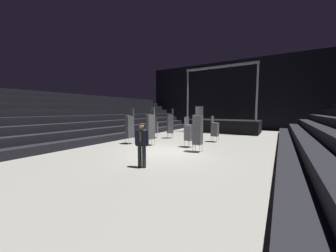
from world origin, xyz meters
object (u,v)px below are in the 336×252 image
object	(u,v)px
chair_stack_front_left	(130,126)
chair_stack_front_right	(189,132)
chair_stack_mid_right	(197,123)
chair_stack_rear_left	(155,127)
stage_riser	(222,125)
chair_stack_mid_left	(170,123)
chair_stack_rear_centre	(215,129)
chair_stack_mid_centre	(198,129)
chair_stack_rear_right	(150,126)
man_with_tie	(142,143)

from	to	relation	value
chair_stack_front_left	chair_stack_front_right	xyz separation A→B (m)	(3.79, 0.96, -0.25)
chair_stack_mid_right	chair_stack_rear_left	distance (m)	3.31
stage_riser	chair_stack_mid_right	xyz separation A→B (m)	(-0.63, -5.23, 0.46)
chair_stack_front_left	chair_stack_front_right	bearing A→B (deg)	-146.85
chair_stack_mid_left	chair_stack_rear_left	xyz separation A→B (m)	(-1.17, -0.40, -0.29)
chair_stack_front_left	chair_stack_rear_left	distance (m)	3.10
chair_stack_mid_right	chair_stack_rear_centre	distance (m)	2.15
chair_stack_mid_left	chair_stack_mid_centre	distance (m)	5.05
stage_riser	chair_stack_mid_right	bearing A→B (deg)	-96.83
chair_stack_rear_right	chair_stack_front_right	bearing A→B (deg)	-136.06
chair_stack_mid_right	chair_stack_rear_right	world-z (taller)	chair_stack_rear_right
man_with_tie	chair_stack_rear_right	world-z (taller)	chair_stack_rear_right
chair_stack_mid_right	chair_stack_rear_centre	bearing A→B (deg)	-118.27
chair_stack_mid_right	chair_stack_rear_left	xyz separation A→B (m)	(-2.87, -1.63, -0.29)
chair_stack_front_left	chair_stack_rear_right	world-z (taller)	chair_stack_rear_right
chair_stack_rear_right	man_with_tie	bearing A→B (deg)	149.49
chair_stack_front_left	chair_stack_mid_centre	world-z (taller)	chair_stack_mid_centre
chair_stack_mid_centre	chair_stack_rear_left	world-z (taller)	chair_stack_mid_centre
chair_stack_mid_centre	chair_stack_rear_centre	distance (m)	3.56
chair_stack_front_right	chair_stack_mid_right	size ratio (longest dim) A/B	0.78
man_with_tie	chair_stack_rear_centre	xyz separation A→B (m)	(0.60, 7.17, -0.07)
stage_riser	man_with_tie	bearing A→B (deg)	-87.53
chair_stack_mid_left	chair_stack_rear_centre	size ratio (longest dim) A/B	1.28
stage_riser	chair_stack_mid_left	size ratio (longest dim) A/B	3.02
chair_stack_front_right	man_with_tie	bearing A→B (deg)	13.53
stage_riser	chair_stack_rear_centre	size ratio (longest dim) A/B	3.88
chair_stack_front_left	chair_stack_rear_centre	size ratio (longest dim) A/B	1.28
stage_riser	chair_stack_front_left	world-z (taller)	stage_riser
chair_stack_front_right	chair_stack_mid_centre	bearing A→B (deg)	57.11
chair_stack_rear_left	chair_stack_rear_right	xyz separation A→B (m)	(1.64, -2.82, 0.34)
chair_stack_mid_right	chair_stack_mid_centre	xyz separation A→B (m)	(2.00, -4.66, 0.04)
man_with_tie	chair_stack_mid_right	world-z (taller)	chair_stack_mid_right
man_with_tie	chair_stack_mid_right	distance (m)	8.38
man_with_tie	chair_stack_mid_left	bearing A→B (deg)	-81.23
chair_stack_mid_centre	chair_stack_rear_left	bearing A→B (deg)	-33.87
stage_riser	chair_stack_mid_centre	distance (m)	9.99
stage_riser	chair_stack_mid_right	world-z (taller)	stage_riser
chair_stack_front_left	chair_stack_rear_left	size ratio (longest dim) A/B	1.35
man_with_tie	chair_stack_front_left	xyz separation A→B (m)	(-3.92, 3.57, 0.18)
chair_stack_rear_centre	chair_stack_mid_centre	bearing A→B (deg)	5.75
chair_stack_mid_centre	chair_stack_rear_right	bearing A→B (deg)	-5.69
chair_stack_rear_left	chair_stack_rear_right	world-z (taller)	chair_stack_rear_right
chair_stack_mid_centre	chair_stack_rear_centre	size ratio (longest dim) A/B	1.33
stage_riser	chair_stack_rear_left	xyz separation A→B (m)	(-3.49, -6.85, 0.17)
man_with_tie	chair_stack_rear_left	xyz separation A→B (m)	(-4.08, 6.66, -0.11)
chair_stack_mid_right	chair_stack_front_left	bearing A→B (deg)	153.57
chair_stack_front_right	chair_stack_mid_right	distance (m)	3.91
man_with_tie	chair_stack_mid_centre	world-z (taller)	chair_stack_mid_centre
stage_riser	chair_stack_rear_left	distance (m)	7.70
chair_stack_front_left	chair_stack_mid_left	size ratio (longest dim) A/B	1.00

